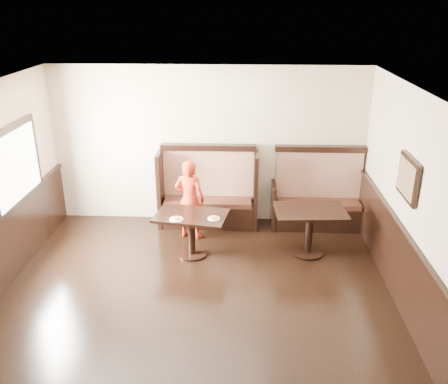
# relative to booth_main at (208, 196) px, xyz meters

# --- Properties ---
(ground) EXTENTS (7.00, 7.00, 0.00)m
(ground) POSITION_rel_booth_main_xyz_m (0.00, -3.30, -0.53)
(ground) COLOR black
(ground) RESTS_ON ground
(room_shell) EXTENTS (7.00, 7.00, 7.00)m
(room_shell) POSITION_rel_booth_main_xyz_m (-0.30, -3.01, 0.14)
(room_shell) COLOR #C1B08C
(room_shell) RESTS_ON ground
(booth_main) EXTENTS (1.75, 0.72, 1.45)m
(booth_main) POSITION_rel_booth_main_xyz_m (0.00, 0.00, 0.00)
(booth_main) COLOR black
(booth_main) RESTS_ON ground
(booth_neighbor) EXTENTS (1.65, 0.72, 1.45)m
(booth_neighbor) POSITION_rel_booth_main_xyz_m (1.95, -0.00, -0.05)
(booth_neighbor) COLOR black
(booth_neighbor) RESTS_ON ground
(table_main) EXTENTS (1.20, 0.87, 0.70)m
(table_main) POSITION_rel_booth_main_xyz_m (-0.18, -1.17, 0.01)
(table_main) COLOR black
(table_main) RESTS_ON ground
(table_neighbor) EXTENTS (1.14, 0.78, 0.76)m
(table_neighbor) POSITION_rel_booth_main_xyz_m (1.68, -1.04, 0.04)
(table_neighbor) COLOR black
(table_neighbor) RESTS_ON ground
(child) EXTENTS (0.56, 0.43, 1.39)m
(child) POSITION_rel_booth_main_xyz_m (-0.27, -0.57, 0.17)
(child) COLOR #B02912
(child) RESTS_ON ground
(pizza_plate_left) EXTENTS (0.21, 0.21, 0.04)m
(pizza_plate_left) POSITION_rel_booth_main_xyz_m (-0.39, -1.36, 0.19)
(pizza_plate_left) COLOR white
(pizza_plate_left) RESTS_ON table_main
(pizza_plate_right) EXTENTS (0.19, 0.19, 0.04)m
(pizza_plate_right) POSITION_rel_booth_main_xyz_m (0.18, -1.30, 0.19)
(pizza_plate_right) COLOR white
(pizza_plate_right) RESTS_ON table_main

